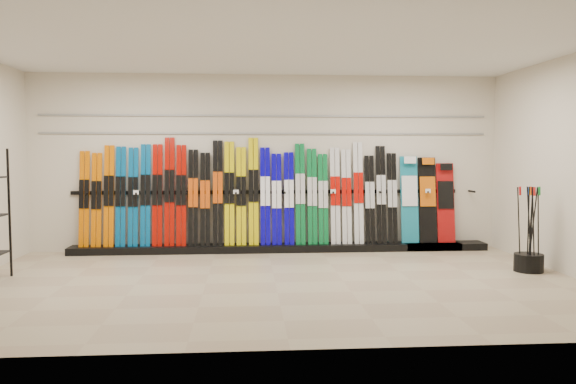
{
  "coord_description": "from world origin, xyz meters",
  "views": [
    {
      "loc": [
        -0.36,
        -7.13,
        1.67
      ],
      "look_at": [
        0.24,
        1.0,
        1.1
      ],
      "focal_mm": 35.0,
      "sensor_mm": 36.0,
      "label": 1
    }
  ],
  "objects": [
    {
      "name": "back_wall",
      "position": [
        0.0,
        2.5,
        1.5
      ],
      "size": [
        8.0,
        0.0,
        8.0
      ],
      "primitive_type": "plane",
      "rotation": [
        1.57,
        0.0,
        0.0
      ],
      "color": "beige",
      "rests_on": "floor"
    },
    {
      "name": "slatwall_rail_1",
      "position": [
        0.0,
        2.48,
        2.3
      ],
      "size": [
        7.6,
        0.02,
        0.03
      ],
      "primitive_type": "cube",
      "color": "gray",
      "rests_on": "back_wall"
    },
    {
      "name": "floor",
      "position": [
        0.0,
        0.0,
        0.0
      ],
      "size": [
        8.0,
        8.0,
        0.0
      ],
      "primitive_type": "plane",
      "color": "tan",
      "rests_on": "ground"
    },
    {
      "name": "pole_bin",
      "position": [
        3.6,
        0.4,
        0.12
      ],
      "size": [
        0.4,
        0.4,
        0.25
      ],
      "primitive_type": "cylinder",
      "color": "black",
      "rests_on": "floor"
    },
    {
      "name": "ski_poles",
      "position": [
        3.59,
        0.37,
        0.61
      ],
      "size": [
        0.34,
        0.23,
        1.18
      ],
      "color": "black",
      "rests_on": "pole_bin"
    },
    {
      "name": "skis",
      "position": [
        -0.47,
        2.35,
        0.94
      ],
      "size": [
        5.36,
        0.27,
        1.81
      ],
      "color": "#D56200",
      "rests_on": "ski_rack_base"
    },
    {
      "name": "ceiling",
      "position": [
        0.0,
        0.0,
        3.0
      ],
      "size": [
        8.0,
        8.0,
        0.0
      ],
      "primitive_type": "plane",
      "rotation": [
        3.14,
        0.0,
        0.0
      ],
      "color": "silver",
      "rests_on": "back_wall"
    },
    {
      "name": "snowboards",
      "position": [
        2.76,
        2.35,
        0.84
      ],
      "size": [
        0.94,
        0.23,
        1.49
      ],
      "color": "#14728C",
      "rests_on": "ski_rack_base"
    },
    {
      "name": "ski_rack_base",
      "position": [
        0.22,
        2.28,
        0.06
      ],
      "size": [
        8.0,
        0.4,
        0.12
      ],
      "primitive_type": "cube",
      "color": "black",
      "rests_on": "floor"
    },
    {
      "name": "slatwall_rail_0",
      "position": [
        0.0,
        2.48,
        2.0
      ],
      "size": [
        7.6,
        0.02,
        0.03
      ],
      "primitive_type": "cube",
      "color": "gray",
      "rests_on": "back_wall"
    },
    {
      "name": "right_wall",
      "position": [
        4.0,
        0.0,
        1.5
      ],
      "size": [
        0.0,
        5.0,
        5.0
      ],
      "primitive_type": "plane",
      "rotation": [
        1.57,
        0.0,
        -1.57
      ],
      "color": "beige",
      "rests_on": "floor"
    }
  ]
}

